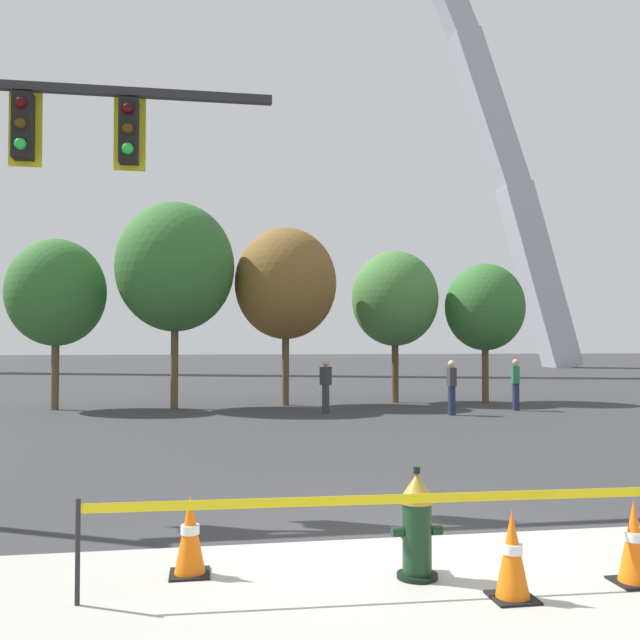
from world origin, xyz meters
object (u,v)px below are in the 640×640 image
Objects in this scene: traffic_cone_curb_edge at (512,556)px; pedestrian_walking_left at (326,386)px; monument_arch at (232,68)px; traffic_cone_by_hydrant at (634,543)px; pedestrian_standing_center at (452,387)px; fire_hydrant at (417,526)px; pedestrian_walking_right at (516,384)px; traffic_cone_mid_sidewalk at (190,536)px.

traffic_cone_curb_edge is 15.28m from pedestrian_walking_left.
traffic_cone_curb_edge is at bearing -89.54° from monument_arch.
traffic_cone_by_hydrant is 15.07m from pedestrian_walking_left.
pedestrian_standing_center is at bearing -82.17° from monument_arch.
pedestrian_walking_left is (1.72, 14.60, 0.35)m from fire_hydrant.
fire_hydrant is 1.36× the size of traffic_cone_curb_edge.
pedestrian_walking_right is at bearing -78.11° from monument_arch.
pedestrian_walking_right is (2.45, 1.02, 0.00)m from pedestrian_standing_center.
fire_hydrant is 2.04m from traffic_cone_mid_sidewalk.
monument_arch is 43.53m from pedestrian_standing_center.
pedestrian_walking_right is at bearing 55.42° from traffic_cone_mid_sidewalk.
pedestrian_standing_center reaches higher than traffic_cone_mid_sidewalk.
monument_arch reaches higher than pedestrian_standing_center.
monument_arch is (2.20, 49.43, 23.75)m from traffic_cone_mid_sidewalk.
traffic_cone_by_hydrant is at bearing -89.62° from pedestrian_walking_left.
monument_arch is 37.12× the size of pedestrian_walking_right.
traffic_cone_curb_edge is 0.01× the size of monument_arch.
traffic_cone_mid_sidewalk is 0.01× the size of monument_arch.
traffic_cone_mid_sidewalk is 0.46× the size of pedestrian_walking_left.
monument_arch is (-1.61, 50.29, 23.75)m from traffic_cone_by_hydrant.
traffic_cone_mid_sidewalk and traffic_cone_curb_edge have the same top height.
pedestrian_walking_left reaches higher than traffic_cone_mid_sidewalk.
fire_hydrant is at bearing -111.27° from pedestrian_standing_center.
traffic_cone_curb_edge is 0.46× the size of pedestrian_walking_left.
traffic_cone_by_hydrant is 1.00× the size of traffic_cone_curb_edge.
traffic_cone_curb_edge is at bearing -21.59° from traffic_cone_mid_sidewalk.
fire_hydrant is 1.36× the size of traffic_cone_mid_sidewalk.
monument_arch is (-0.40, 50.46, 23.75)m from traffic_cone_curb_edge.
monument_arch is (0.21, 49.83, 23.65)m from fire_hydrant.
pedestrian_walking_right reaches higher than traffic_cone_mid_sidewalk.
traffic_cone_mid_sidewalk is at bearing 168.47° from fire_hydrant.
monument_arch reaches higher than pedestrian_walking_left.
fire_hydrant is at bearing 134.49° from traffic_cone_curb_edge.
pedestrian_standing_center is at bearing -157.41° from pedestrian_walking_right.
pedestrian_standing_center reaches higher than traffic_cone_curb_edge.
monument_arch reaches higher than fire_hydrant.
traffic_cone_by_hydrant is 16.00m from pedestrian_walking_right.
pedestrian_walking_right is (9.66, 14.02, 0.46)m from traffic_cone_mid_sidewalk.
monument_arch reaches higher than pedestrian_walking_right.
traffic_cone_curb_edge is (2.61, -1.03, 0.00)m from traffic_cone_mid_sidewalk.
pedestrian_walking_right is (7.67, 14.42, 0.35)m from fire_hydrant.
traffic_cone_curb_edge is (-1.20, -0.17, 0.00)m from traffic_cone_by_hydrant.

